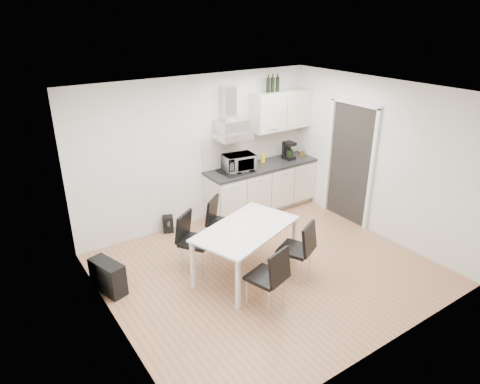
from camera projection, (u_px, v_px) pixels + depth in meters
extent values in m
plane|color=#B27C55|center=(267.00, 269.00, 6.37)|extent=(4.50, 4.50, 0.00)
cube|color=white|center=(198.00, 152.00, 7.37)|extent=(4.50, 0.10, 2.60)
cube|color=white|center=(391.00, 252.00, 4.33)|extent=(4.50, 0.10, 2.60)
cube|color=white|center=(108.00, 233.00, 4.69)|extent=(0.10, 4.00, 2.60)
cube|color=white|center=(378.00, 159.00, 7.02)|extent=(0.10, 4.00, 2.60)
plane|color=white|center=(273.00, 93.00, 5.34)|extent=(4.50, 4.50, 0.00)
cube|color=white|center=(349.00, 165.00, 7.51)|extent=(0.08, 1.04, 2.10)
cube|color=beige|center=(260.00, 207.00, 8.26)|extent=(2.16, 0.52, 0.10)
cube|color=beige|center=(261.00, 187.00, 8.06)|extent=(2.20, 0.60, 0.76)
cube|color=#262628|center=(262.00, 166.00, 7.89)|extent=(2.22, 0.64, 0.04)
cube|color=beige|center=(253.00, 146.00, 7.99)|extent=(2.20, 0.02, 0.58)
cube|color=beige|center=(280.00, 110.00, 7.88)|extent=(1.20, 0.35, 0.70)
cube|color=silver|center=(232.00, 130.00, 7.35)|extent=(0.60, 0.46, 0.30)
cube|color=silver|center=(228.00, 103.00, 7.26)|extent=(0.22, 0.20, 0.55)
imported|color=silver|center=(239.00, 161.00, 7.53)|extent=(0.58, 0.38, 0.37)
cube|color=yellow|center=(263.00, 158.00, 7.98)|extent=(0.08, 0.04, 0.18)
cylinder|color=brown|center=(302.00, 154.00, 8.31)|extent=(0.04, 0.04, 0.11)
cylinder|color=#4C6626|center=(304.00, 153.00, 8.34)|extent=(0.04, 0.04, 0.11)
cylinder|color=black|center=(268.00, 84.00, 7.52)|extent=(0.07, 0.07, 0.32)
cylinder|color=black|center=(273.00, 83.00, 7.57)|extent=(0.07, 0.07, 0.32)
cylinder|color=black|center=(278.00, 83.00, 7.63)|extent=(0.07, 0.07, 0.32)
cube|color=white|center=(246.00, 229.00, 5.98)|extent=(1.72, 1.32, 0.03)
cube|color=white|center=(238.00, 285.00, 5.40)|extent=(0.06, 0.06, 0.72)
cube|color=white|center=(294.00, 240.00, 6.45)|extent=(0.06, 0.06, 0.72)
cube|color=white|center=(193.00, 265.00, 5.82)|extent=(0.06, 0.06, 0.72)
cube|color=white|center=(252.00, 226.00, 6.87)|extent=(0.06, 0.06, 0.72)
cube|color=black|center=(108.00, 277.00, 5.79)|extent=(0.38, 0.59, 0.46)
cube|color=gold|center=(115.00, 264.00, 5.79)|extent=(0.16, 0.47, 0.07)
cube|color=black|center=(168.00, 224.00, 7.39)|extent=(0.22, 0.21, 0.29)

